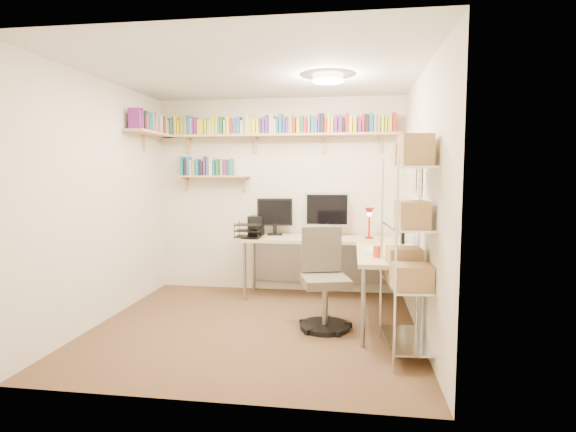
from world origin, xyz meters
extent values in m
plane|color=#4B3420|center=(0.00, 0.00, 0.00)|extent=(3.20, 3.20, 0.00)
cube|color=beige|center=(0.00, 1.50, 1.25)|extent=(3.20, 0.04, 2.50)
cube|color=beige|center=(-1.60, 0.00, 1.25)|extent=(0.04, 3.00, 2.50)
cube|color=beige|center=(1.60, 0.00, 1.25)|extent=(0.04, 3.00, 2.50)
cube|color=beige|center=(0.00, -1.50, 1.25)|extent=(3.20, 0.04, 2.50)
cube|color=silver|center=(0.00, 0.00, 2.50)|extent=(3.20, 3.00, 0.04)
cube|color=white|center=(1.59, 0.55, 1.55)|extent=(0.01, 0.30, 0.42)
cube|color=silver|center=(1.59, 0.15, 1.50)|extent=(0.01, 0.28, 0.38)
cylinder|color=#FFEAC6|center=(0.70, 0.20, 2.46)|extent=(0.30, 0.30, 0.06)
cube|color=tan|center=(0.00, 1.38, 2.02)|extent=(3.05, 0.25, 0.03)
cube|color=tan|center=(-1.48, 0.95, 2.02)|extent=(0.25, 1.00, 0.03)
cube|color=tan|center=(-0.85, 1.40, 1.50)|extent=(0.95, 0.20, 0.02)
cube|color=tan|center=(-1.20, 1.44, 1.95)|extent=(0.03, 0.20, 0.20)
cube|color=tan|center=(-0.30, 1.44, 1.95)|extent=(0.03, 0.20, 0.20)
cube|color=tan|center=(0.60, 1.44, 1.95)|extent=(0.03, 0.20, 0.20)
cube|color=tan|center=(1.30, 1.44, 1.95)|extent=(0.03, 0.20, 0.20)
cube|color=#ADC424|center=(-1.46, 1.38, 2.14)|extent=(0.04, 0.15, 0.22)
cube|color=#6B1E72|center=(-1.41, 1.38, 2.12)|extent=(0.03, 0.13, 0.17)
cube|color=#2D6389|center=(-1.37, 1.38, 2.15)|extent=(0.03, 0.14, 0.23)
cube|color=yellow|center=(-1.33, 1.38, 2.15)|extent=(0.03, 0.12, 0.24)
cube|color=yellow|center=(-1.29, 1.38, 2.13)|extent=(0.03, 0.11, 0.19)
cube|color=#ADC424|center=(-1.24, 1.38, 2.14)|extent=(0.04, 0.12, 0.21)
cube|color=gray|center=(-1.19, 1.38, 2.16)|extent=(0.04, 0.15, 0.25)
cube|color=#1B6590|center=(-1.15, 1.38, 2.16)|extent=(0.04, 0.14, 0.24)
cube|color=beige|center=(-1.12, 1.38, 2.14)|extent=(0.02, 0.12, 0.21)
cube|color=#6B1E72|center=(-1.09, 1.38, 2.13)|extent=(0.02, 0.15, 0.19)
cube|color=#6B1E72|center=(-1.05, 1.38, 2.14)|extent=(0.04, 0.12, 0.22)
cube|color=yellow|center=(-1.01, 1.38, 2.13)|extent=(0.03, 0.12, 0.19)
cube|color=#ADC424|center=(-0.97, 1.38, 2.13)|extent=(0.04, 0.14, 0.19)
cube|color=#ADC424|center=(-0.92, 1.38, 2.12)|extent=(0.03, 0.13, 0.18)
cube|color=yellow|center=(-0.88, 1.38, 2.12)|extent=(0.03, 0.12, 0.18)
cube|color=beige|center=(-0.85, 1.38, 2.13)|extent=(0.02, 0.14, 0.18)
cube|color=#ADC424|center=(-0.82, 1.38, 2.15)|extent=(0.04, 0.12, 0.23)
cube|color=yellow|center=(-0.77, 1.38, 2.15)|extent=(0.03, 0.13, 0.24)
cube|color=#2D6389|center=(-0.74, 1.38, 2.14)|extent=(0.02, 0.14, 0.22)
cube|color=#216430|center=(-0.71, 1.38, 2.15)|extent=(0.03, 0.13, 0.22)
cube|color=beige|center=(-0.67, 1.38, 2.13)|extent=(0.03, 0.12, 0.18)
cube|color=yellow|center=(-0.62, 1.38, 2.14)|extent=(0.03, 0.14, 0.22)
cube|color=red|center=(-0.58, 1.38, 2.12)|extent=(0.04, 0.14, 0.18)
cube|color=#2D6389|center=(-0.54, 1.38, 2.14)|extent=(0.04, 0.12, 0.20)
cube|color=#2D6389|center=(-0.49, 1.38, 2.14)|extent=(0.04, 0.15, 0.22)
cube|color=beige|center=(-0.45, 1.38, 2.12)|extent=(0.03, 0.11, 0.17)
cube|color=gray|center=(-0.41, 1.38, 2.14)|extent=(0.02, 0.12, 0.22)
cube|color=beige|center=(-0.38, 1.38, 2.16)|extent=(0.03, 0.14, 0.24)
cube|color=#ADC424|center=(-0.34, 1.38, 2.13)|extent=(0.04, 0.12, 0.20)
cube|color=yellow|center=(-0.29, 1.38, 2.13)|extent=(0.04, 0.13, 0.19)
cube|color=yellow|center=(-0.24, 1.38, 2.13)|extent=(0.03, 0.13, 0.19)
cube|color=#6B1E72|center=(-0.20, 1.38, 2.13)|extent=(0.03, 0.11, 0.19)
cube|color=#1B6590|center=(-0.17, 1.38, 2.13)|extent=(0.02, 0.14, 0.18)
cube|color=#6B1E72|center=(-0.13, 1.38, 2.15)|extent=(0.04, 0.13, 0.23)
cube|color=beige|center=(-0.08, 1.38, 2.16)|extent=(0.03, 0.11, 0.24)
cube|color=beige|center=(-0.05, 1.38, 2.16)|extent=(0.02, 0.12, 0.25)
cube|color=beige|center=(-0.02, 1.38, 2.13)|extent=(0.03, 0.13, 0.18)
cube|color=#1B6590|center=(0.01, 1.38, 2.12)|extent=(0.03, 0.13, 0.18)
cube|color=#2D6389|center=(0.05, 1.38, 2.16)|extent=(0.04, 0.14, 0.25)
cube|color=#1B6590|center=(0.09, 1.38, 2.13)|extent=(0.02, 0.13, 0.19)
cube|color=#6B1E72|center=(0.13, 1.38, 2.12)|extent=(0.03, 0.12, 0.18)
cube|color=gray|center=(0.18, 1.38, 2.16)|extent=(0.04, 0.13, 0.24)
cube|color=red|center=(0.22, 1.38, 2.14)|extent=(0.04, 0.12, 0.20)
cube|color=yellow|center=(0.27, 1.38, 2.12)|extent=(0.04, 0.12, 0.18)
cube|color=#216430|center=(0.32, 1.38, 2.14)|extent=(0.04, 0.13, 0.21)
cube|color=red|center=(0.36, 1.38, 2.12)|extent=(0.04, 0.14, 0.18)
cube|color=gray|center=(0.41, 1.38, 2.15)|extent=(0.03, 0.13, 0.24)
cube|color=#2D6389|center=(0.45, 1.38, 2.14)|extent=(0.04, 0.13, 0.22)
cube|color=#1B6590|center=(0.49, 1.38, 2.12)|extent=(0.03, 0.13, 0.17)
cube|color=#6B1E72|center=(0.53, 1.38, 2.16)|extent=(0.02, 0.11, 0.25)
cube|color=black|center=(0.57, 1.38, 2.16)|extent=(0.04, 0.13, 0.24)
cube|color=red|center=(0.62, 1.38, 2.12)|extent=(0.04, 0.11, 0.17)
cube|color=yellow|center=(0.65, 1.38, 2.16)|extent=(0.03, 0.15, 0.25)
cube|color=yellow|center=(0.69, 1.38, 2.13)|extent=(0.03, 0.14, 0.19)
cube|color=#6B1E72|center=(0.74, 1.38, 2.14)|extent=(0.04, 0.13, 0.22)
cube|color=#6B1E72|center=(0.80, 1.38, 2.15)|extent=(0.04, 0.13, 0.22)
cube|color=black|center=(0.84, 1.38, 2.13)|extent=(0.02, 0.11, 0.20)
cube|color=red|center=(0.88, 1.38, 2.15)|extent=(0.04, 0.14, 0.24)
cube|color=yellow|center=(0.92, 1.38, 2.14)|extent=(0.04, 0.12, 0.21)
cube|color=#ADC424|center=(0.97, 1.38, 2.15)|extent=(0.04, 0.11, 0.22)
cube|color=#6B1E72|center=(1.03, 1.38, 2.13)|extent=(0.04, 0.11, 0.19)
cube|color=red|center=(1.07, 1.38, 2.15)|extent=(0.03, 0.11, 0.23)
cube|color=black|center=(1.12, 1.38, 2.15)|extent=(0.04, 0.13, 0.22)
cube|color=#1B6590|center=(1.17, 1.38, 2.15)|extent=(0.04, 0.11, 0.24)
cube|color=gray|center=(1.22, 1.38, 2.14)|extent=(0.03, 0.13, 0.21)
cube|color=gray|center=(1.26, 1.38, 2.14)|extent=(0.04, 0.13, 0.20)
cube|color=yellow|center=(1.31, 1.38, 2.14)|extent=(0.03, 0.15, 0.21)
cube|color=#ADC424|center=(1.35, 1.38, 2.14)|extent=(0.03, 0.14, 0.21)
cube|color=#ADC424|center=(1.39, 1.38, 2.13)|extent=(0.04, 0.12, 0.19)
cube|color=red|center=(1.44, 1.38, 2.15)|extent=(0.04, 0.12, 0.24)
cube|color=#6B1E72|center=(-1.48, 0.51, 2.15)|extent=(0.14, 0.02, 0.23)
cube|color=#6B1E72|center=(-1.48, 0.55, 2.14)|extent=(0.12, 0.03, 0.20)
cube|color=#6B1E72|center=(-1.48, 0.59, 2.16)|extent=(0.13, 0.04, 0.24)
cube|color=black|center=(-1.48, 0.64, 2.14)|extent=(0.14, 0.02, 0.20)
cube|color=red|center=(-1.48, 0.67, 2.12)|extent=(0.15, 0.03, 0.17)
cube|color=#216430|center=(-1.48, 0.71, 2.15)|extent=(0.13, 0.04, 0.23)
cube|color=#6B1E72|center=(-1.48, 0.75, 2.14)|extent=(0.11, 0.03, 0.20)
cube|color=#1B6590|center=(-1.48, 0.80, 2.14)|extent=(0.12, 0.04, 0.22)
cube|color=#2D6389|center=(-1.48, 0.84, 2.14)|extent=(0.13, 0.03, 0.20)
cube|color=gray|center=(-1.48, 0.89, 2.15)|extent=(0.11, 0.03, 0.23)
cube|color=gray|center=(-1.48, 0.93, 2.13)|extent=(0.14, 0.04, 0.19)
cube|color=gray|center=(-1.48, 0.98, 2.16)|extent=(0.13, 0.04, 0.24)
cube|color=#6B1E72|center=(-1.48, 1.02, 2.13)|extent=(0.11, 0.04, 0.19)
cube|color=beige|center=(-1.48, 1.07, 2.13)|extent=(0.14, 0.03, 0.18)
cube|color=beige|center=(-1.48, 1.12, 2.15)|extent=(0.13, 0.04, 0.24)
cube|color=black|center=(-1.48, 1.16, 2.14)|extent=(0.12, 0.02, 0.21)
cube|color=red|center=(-1.48, 1.20, 2.14)|extent=(0.12, 0.04, 0.20)
cube|color=#1B6590|center=(-1.48, 1.23, 2.14)|extent=(0.12, 0.03, 0.22)
cube|color=beige|center=(-1.48, 1.27, 2.14)|extent=(0.12, 0.04, 0.21)
cube|color=yellow|center=(-1.48, 1.32, 2.13)|extent=(0.14, 0.04, 0.18)
cube|color=beige|center=(-1.48, 1.37, 2.12)|extent=(0.14, 0.03, 0.18)
cube|color=#1B6590|center=(-1.26, 1.40, 1.64)|extent=(0.04, 0.13, 0.25)
cube|color=black|center=(-1.22, 1.40, 1.62)|extent=(0.03, 0.12, 0.21)
cube|color=#2D6389|center=(-1.18, 1.40, 1.63)|extent=(0.04, 0.12, 0.24)
cube|color=beige|center=(-1.14, 1.40, 1.61)|extent=(0.02, 0.12, 0.20)
cube|color=gray|center=(-1.10, 1.40, 1.61)|extent=(0.04, 0.11, 0.20)
cube|color=#1B6590|center=(-1.05, 1.40, 1.62)|extent=(0.04, 0.13, 0.21)
cube|color=black|center=(-1.00, 1.40, 1.60)|extent=(0.04, 0.11, 0.18)
cube|color=#6B1E72|center=(-0.96, 1.40, 1.64)|extent=(0.03, 0.11, 0.25)
cube|color=#2D6389|center=(-0.91, 1.40, 1.63)|extent=(0.03, 0.11, 0.24)
cube|color=beige|center=(-0.87, 1.40, 1.63)|extent=(0.04, 0.14, 0.24)
cube|color=#1B6590|center=(-0.83, 1.40, 1.61)|extent=(0.02, 0.14, 0.20)
cube|color=#216430|center=(-0.78, 1.40, 1.62)|extent=(0.04, 0.12, 0.21)
cube|color=gray|center=(-0.73, 1.40, 1.62)|extent=(0.04, 0.11, 0.21)
cube|color=#6B1E72|center=(-0.68, 1.40, 1.61)|extent=(0.04, 0.13, 0.20)
cube|color=#216430|center=(-0.64, 1.40, 1.61)|extent=(0.03, 0.11, 0.20)
cube|color=#2D6389|center=(-0.60, 1.40, 1.62)|extent=(0.03, 0.13, 0.22)
cube|color=#CAB883|center=(0.59, 1.18, 0.73)|extent=(1.94, 0.61, 0.04)
cube|color=#CAB883|center=(1.31, 0.23, 0.73)|extent=(0.61, 1.33, 0.04)
cylinder|color=gray|center=(-0.32, 0.93, 0.36)|extent=(0.04, 0.04, 0.71)
cylinder|color=gray|center=(-0.32, 1.43, 0.36)|extent=(0.04, 0.04, 0.71)
cylinder|color=gray|center=(1.57, 1.43, 0.36)|extent=(0.04, 0.04, 0.71)
cylinder|color=gray|center=(1.06, -0.38, 0.36)|extent=(0.04, 0.04, 0.71)
cylinder|color=gray|center=(1.57, -0.38, 0.36)|extent=(0.04, 0.04, 0.71)
cube|color=gray|center=(0.59, 1.45, 0.41)|extent=(1.83, 0.02, 0.56)
cube|color=silver|center=(0.64, 1.30, 1.09)|extent=(0.56, 0.03, 0.43)
cube|color=black|center=(0.64, 1.28, 1.09)|extent=(0.51, 0.00, 0.37)
cube|color=black|center=(-0.02, 1.30, 1.05)|extent=(0.45, 0.03, 0.35)
cube|color=black|center=(1.46, 0.28, 1.07)|extent=(0.03, 0.59, 0.39)
cube|color=silver|center=(1.44, 0.28, 1.07)|extent=(0.00, 0.53, 0.33)
cube|color=white|center=(0.64, 1.00, 0.76)|extent=(0.43, 0.13, 0.02)
cube|color=white|center=(1.16, 0.28, 0.76)|extent=(0.13, 0.41, 0.02)
cylinder|color=#A30D10|center=(1.16, 1.18, 0.76)|extent=(0.10, 0.10, 0.02)
cylinder|color=#A30D10|center=(1.16, 1.18, 0.92)|extent=(0.02, 0.02, 0.29)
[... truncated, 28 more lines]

